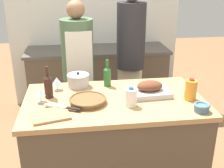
# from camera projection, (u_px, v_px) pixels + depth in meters

# --- Properties ---
(kitchen_island) EXTENTS (1.47, 0.84, 0.89)m
(kitchen_island) POSITION_uv_depth(u_px,v_px,m) (114.00, 145.00, 2.47)
(kitchen_island) COLOR brown
(kitchen_island) RESTS_ON ground_plane
(back_counter) EXTENTS (1.90, 0.60, 0.90)m
(back_counter) POSITION_uv_depth(u_px,v_px,m) (98.00, 80.00, 3.94)
(back_counter) COLOR brown
(back_counter) RESTS_ON ground_plane
(back_wall) EXTENTS (2.40, 0.10, 2.55)m
(back_wall) POSITION_uv_depth(u_px,v_px,m) (95.00, 17.00, 3.95)
(back_wall) COLOR silver
(back_wall) RESTS_ON ground_plane
(roasting_pan) EXTENTS (0.35, 0.27, 0.13)m
(roasting_pan) POSITION_uv_depth(u_px,v_px,m) (150.00, 90.00, 2.36)
(roasting_pan) COLOR #BCBCC1
(roasting_pan) RESTS_ON kitchen_island
(wicker_basket) EXTENTS (0.30, 0.30, 0.05)m
(wicker_basket) POSITION_uv_depth(u_px,v_px,m) (88.00, 100.00, 2.22)
(wicker_basket) COLOR brown
(wicker_basket) RESTS_ON kitchen_island
(cutting_board) EXTENTS (0.31, 0.27, 0.02)m
(cutting_board) POSITION_uv_depth(u_px,v_px,m) (50.00, 115.00, 2.02)
(cutting_board) COLOR #AD7F51
(cutting_board) RESTS_ON kitchen_island
(stock_pot) EXTENTS (0.20, 0.20, 0.14)m
(stock_pot) POSITION_uv_depth(u_px,v_px,m) (78.00, 80.00, 2.53)
(stock_pot) COLOR #B7B7BC
(stock_pot) RESTS_ON kitchen_island
(mixing_bowl) EXTENTS (0.12, 0.12, 0.06)m
(mixing_bowl) POSITION_uv_depth(u_px,v_px,m) (202.00, 107.00, 2.08)
(mixing_bowl) COLOR slate
(mixing_bowl) RESTS_ON kitchen_island
(juice_jug) EXTENTS (0.10, 0.10, 0.18)m
(juice_jug) POSITION_uv_depth(u_px,v_px,m) (191.00, 90.00, 2.26)
(juice_jug) COLOR orange
(juice_jug) RESTS_ON kitchen_island
(milk_jug) EXTENTS (0.09, 0.09, 0.16)m
(milk_jug) POSITION_uv_depth(u_px,v_px,m) (131.00, 97.00, 2.16)
(milk_jug) COLOR white
(milk_jug) RESTS_ON kitchen_island
(wine_bottle_green) EXTENTS (0.07, 0.07, 0.27)m
(wine_bottle_green) POSITION_uv_depth(u_px,v_px,m) (48.00, 85.00, 2.29)
(wine_bottle_green) COLOR #381E19
(wine_bottle_green) RESTS_ON kitchen_island
(wine_bottle_dark) EXTENTS (0.07, 0.07, 0.25)m
(wine_bottle_dark) POSITION_uv_depth(u_px,v_px,m) (107.00, 76.00, 2.53)
(wine_bottle_dark) COLOR #28662D
(wine_bottle_dark) RESTS_ON kitchen_island
(wine_glass_left) EXTENTS (0.08, 0.08, 0.12)m
(wine_glass_left) POSITION_uv_depth(u_px,v_px,m) (57.00, 81.00, 2.45)
(wine_glass_left) COLOR silver
(wine_glass_left) RESTS_ON kitchen_island
(wine_glass_right) EXTENTS (0.08, 0.08, 0.12)m
(wine_glass_right) POSITION_uv_depth(u_px,v_px,m) (40.00, 93.00, 2.21)
(wine_glass_right) COLOR silver
(wine_glass_right) RESTS_ON kitchen_island
(knife_chef) EXTENTS (0.28, 0.16, 0.01)m
(knife_chef) POSITION_uv_depth(u_px,v_px,m) (63.00, 107.00, 2.11)
(knife_chef) COLOR #B7B7BC
(knife_chef) RESTS_ON cutting_board
(condiment_bottle_tall) EXTENTS (0.05, 0.05, 0.15)m
(condiment_bottle_tall) POSITION_uv_depth(u_px,v_px,m) (124.00, 42.00, 3.85)
(condiment_bottle_tall) COLOR #332D28
(condiment_bottle_tall) RESTS_ON back_counter
(condiment_bottle_short) EXTENTS (0.05, 0.05, 0.17)m
(condiment_bottle_short) POSITION_uv_depth(u_px,v_px,m) (65.00, 44.00, 3.71)
(condiment_bottle_short) COLOR #B28E2D
(condiment_bottle_short) RESTS_ON back_counter
(person_cook_aproned) EXTENTS (0.34, 0.35, 1.61)m
(person_cook_aproned) POSITION_uv_depth(u_px,v_px,m) (78.00, 69.00, 3.03)
(person_cook_aproned) COLOR beige
(person_cook_aproned) RESTS_ON ground_plane
(person_cook_guest) EXTENTS (0.31, 0.31, 1.78)m
(person_cook_guest) POSITION_uv_depth(u_px,v_px,m) (131.00, 55.00, 3.14)
(person_cook_guest) COLOR beige
(person_cook_guest) RESTS_ON ground_plane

